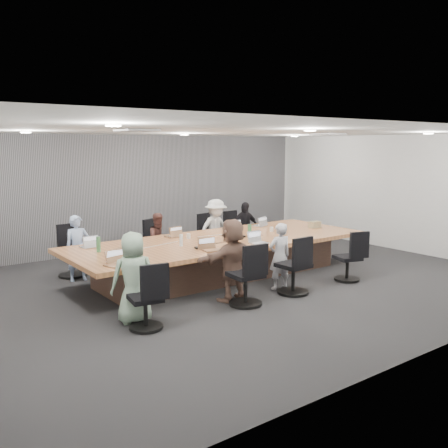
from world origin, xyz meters
TOP-DOWN VIEW (x-y plane):
  - floor at (0.00, 0.00)m, footprint 10.00×8.00m
  - ceiling at (0.00, 0.00)m, footprint 10.00×8.00m
  - wall_back at (0.00, 4.00)m, footprint 10.00×0.00m
  - wall_front at (0.00, -4.00)m, footprint 10.00×0.00m
  - wall_right at (5.00, 0.00)m, footprint 0.00×8.00m
  - curtain at (0.00, 3.92)m, footprint 9.80×0.04m
  - conference_table at (0.00, 0.50)m, footprint 6.00×2.20m
  - chair_0 at (-2.37, 2.20)m, footprint 0.63×0.63m
  - chair_1 at (-0.61, 2.20)m, footprint 0.63×0.63m
  - chair_2 at (0.84, 2.20)m, footprint 0.59×0.59m
  - chair_3 at (1.67, 2.20)m, footprint 0.51×0.51m
  - chair_4 at (-2.54, -1.20)m, footprint 0.58×0.58m
  - chair_5 at (-0.75, -1.20)m, footprint 0.61×0.61m
  - chair_6 at (0.31, -1.20)m, footprint 0.59×0.59m
  - chair_7 at (1.73, -1.20)m, footprint 0.62×0.62m
  - person_0 at (-2.37, 1.85)m, footprint 0.49×0.35m
  - laptop_0 at (-2.37, 1.30)m, footprint 0.29×0.20m
  - person_1 at (-0.61, 1.85)m, footprint 0.57×0.44m
  - laptop_1 at (-0.61, 1.30)m, footprint 0.31×0.23m
  - person_2 at (0.84, 1.85)m, footprint 0.87×0.51m
  - laptop_2 at (0.84, 1.30)m, footprint 0.31×0.23m
  - person_3 at (1.67, 1.85)m, footprint 0.77×0.45m
  - laptop_3 at (1.67, 1.30)m, footprint 0.34×0.27m
  - person_4 at (-2.54, -0.85)m, footprint 0.73×0.56m
  - laptop_4 at (-2.54, -0.30)m, footprint 0.40×0.32m
  - person_5 at (-0.75, -0.85)m, footprint 1.31×0.55m
  - laptop_5 at (-0.75, -0.30)m, footprint 0.36×0.28m
  - person_6 at (0.31, -0.85)m, footprint 0.48×0.36m
  - laptop_6 at (0.31, -0.30)m, footprint 0.31×0.22m
  - bottle_green_left at (-2.39, 0.78)m, footprint 0.10×0.10m
  - bottle_green_right at (0.52, 0.26)m, footprint 0.09×0.09m
  - bottle_clear at (-0.98, 0.39)m, footprint 0.08×0.08m
  - cup_white_far at (-0.47, 0.93)m, footprint 0.09×0.09m
  - cup_white_near at (1.39, 0.58)m, footprint 0.10×0.10m
  - mug_brown at (-2.39, 0.17)m, footprint 0.10×0.10m
  - mic_left at (-0.84, -0.01)m, footprint 0.19×0.15m
  - mic_right at (0.46, 0.44)m, footprint 0.17×0.14m
  - stapler at (0.24, 0.24)m, footprint 0.16×0.05m
  - canvas_bag at (2.48, 0.37)m, footprint 0.26×0.17m
  - snack_packet at (2.65, 0.49)m, footprint 0.22×0.20m

SIDE VIEW (x-z plane):
  - floor at x=0.00m, z-range 0.00..0.00m
  - chair_1 at x=-0.61m, z-range 0.00..0.73m
  - chair_3 at x=1.67m, z-range 0.00..0.73m
  - chair_2 at x=0.84m, z-range 0.00..0.74m
  - chair_7 at x=1.73m, z-range 0.00..0.74m
  - chair_4 at x=-2.54m, z-range 0.00..0.74m
  - conference_table at x=0.00m, z-range 0.03..0.77m
  - chair_0 at x=-2.37m, z-range 0.00..0.84m
  - chair_5 at x=-0.75m, z-range 0.00..0.84m
  - chair_6 at x=0.31m, z-range 0.00..0.84m
  - person_1 at x=-0.61m, z-range 0.00..1.15m
  - person_6 at x=0.31m, z-range 0.00..1.20m
  - person_3 at x=1.67m, z-range 0.00..1.23m
  - person_0 at x=-2.37m, z-range 0.00..1.25m
  - person_4 at x=-2.54m, z-range 0.00..1.34m
  - person_2 at x=0.84m, z-range 0.00..1.35m
  - person_5 at x=-0.75m, z-range 0.00..1.37m
  - laptop_0 at x=-2.37m, z-range 0.74..0.76m
  - laptop_1 at x=-0.61m, z-range 0.74..0.76m
  - laptop_2 at x=0.84m, z-range 0.74..0.76m
  - laptop_3 at x=1.67m, z-range 0.74..0.76m
  - laptop_4 at x=-2.54m, z-range 0.74..0.76m
  - laptop_5 at x=-0.75m, z-range 0.74..0.76m
  - laptop_6 at x=0.31m, z-range 0.74..0.76m
  - mic_right at x=0.46m, z-range 0.74..0.77m
  - mic_left at x=-0.84m, z-range 0.74..0.77m
  - snack_packet at x=2.65m, z-range 0.74..0.78m
  - stapler at x=0.24m, z-range 0.74..0.80m
  - cup_white_near at x=1.39m, z-range 0.74..0.83m
  - cup_white_far at x=-0.47m, z-range 0.74..0.83m
  - mug_brown at x=-2.39m, z-range 0.74..0.85m
  - canvas_bag at x=2.48m, z-range 0.74..0.88m
  - bottle_clear at x=-0.98m, z-range 0.74..0.95m
  - bottle_green_left at x=-2.39m, z-range 0.74..1.01m
  - bottle_green_right at x=0.52m, z-range 0.74..1.01m
  - wall_back at x=0.00m, z-range 0.00..2.80m
  - wall_front at x=0.00m, z-range 0.00..2.80m
  - wall_right at x=5.00m, z-range 0.00..2.80m
  - curtain at x=0.00m, z-range 0.00..2.80m
  - ceiling at x=0.00m, z-range 2.80..2.80m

